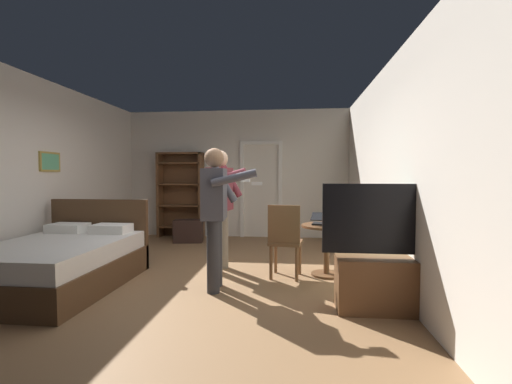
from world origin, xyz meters
TOP-DOWN VIEW (x-y plane):
  - ground_plane at (0.00, 0.00)m, footprint 7.29×7.29m
  - wall_back at (0.00, 3.38)m, footprint 5.15×0.12m
  - wall_left at (-2.51, 0.00)m, footprint 0.15×6.87m
  - wall_right at (2.51, 0.00)m, footprint 0.12×6.87m
  - doorway_frame at (0.55, 3.30)m, footprint 0.93×0.08m
  - bed at (-1.60, -0.42)m, footprint 1.47×2.02m
  - bookshelf at (-1.23, 3.15)m, footprint 1.01×0.32m
  - tv_flatscreen at (2.15, -0.82)m, footprint 1.20×0.40m
  - side_table at (1.72, 0.41)m, footprint 0.69×0.69m
  - laptop at (1.68, 0.37)m, footprint 0.38×0.39m
  - bottle_on_table at (1.86, 0.33)m, footprint 0.06×0.06m
  - wooden_chair at (1.15, 0.21)m, footprint 0.47×0.47m
  - person_blue_shirt at (0.33, -0.32)m, footprint 0.75×0.62m
  - person_striped_shirt at (0.22, 0.52)m, footprint 0.64×0.67m
  - suitcase_dark at (-0.89, 2.56)m, footprint 0.62×0.42m

SIDE VIEW (x-z plane):
  - ground_plane at x=0.00m, z-range 0.00..0.00m
  - suitcase_dark at x=-0.89m, z-range 0.00..0.46m
  - bed at x=-1.60m, z-range -0.21..0.81m
  - tv_flatscreen at x=2.15m, z-range -0.24..1.05m
  - side_table at x=1.72m, z-range 0.13..0.83m
  - wooden_chair at x=1.15m, z-range 0.05..1.04m
  - laptop at x=1.68m, z-range 0.67..0.84m
  - bottle_on_table at x=1.86m, z-range 0.68..0.95m
  - person_blue_shirt at x=0.33m, z-range 0.14..1.84m
  - person_striped_shirt at x=0.22m, z-range 0.14..1.88m
  - bookshelf at x=-1.23m, z-range 0.07..1.95m
  - doorway_frame at x=0.55m, z-range 0.16..2.29m
  - wall_back at x=0.00m, z-range 0.00..2.82m
  - wall_right at x=2.51m, z-range 0.00..2.82m
  - wall_left at x=-2.51m, z-range 0.00..2.82m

